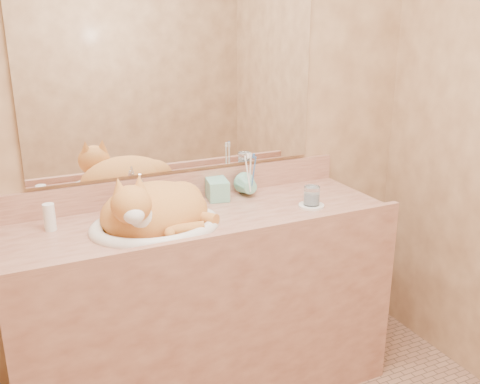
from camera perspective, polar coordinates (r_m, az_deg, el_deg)
name	(u,v)px	position (r m, az deg, el deg)	size (l,w,h in m)	color
wall_back	(177,111)	(2.36, -6.73, 8.59)	(2.40, 0.02, 2.50)	#8D6340
vanity_counter	(204,308)	(2.40, -3.81, -12.21)	(1.60, 0.55, 0.85)	brown
mirror	(177,79)	(2.33, -6.76, 11.93)	(1.30, 0.02, 0.80)	white
sink_basin	(155,208)	(2.11, -9.09, -1.69)	(0.51, 0.42, 0.16)	white
faucet	(141,194)	(2.29, -10.49, -0.25)	(0.04, 0.11, 0.15)	white
cat	(153,207)	(2.13, -9.27, -1.64)	(0.44, 0.36, 0.24)	#C5722D
soap_dispenser	(220,182)	(2.35, -2.13, 1.12)	(0.09, 0.09, 0.20)	#79C2A8
toothbrush_cup	(251,189)	(2.42, 1.16, 0.34)	(0.10, 0.10, 0.09)	#79C2A8
toothbrushes	(251,172)	(2.40, 1.17, 2.17)	(0.04, 0.04, 0.22)	white
saucer	(311,206)	(2.35, 7.62, -1.45)	(0.11, 0.11, 0.01)	white
water_glass	(312,196)	(2.34, 7.67, -0.39)	(0.07, 0.07, 0.08)	white
lotion_bottle	(49,217)	(2.19, -19.66, -2.55)	(0.04, 0.04, 0.11)	white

